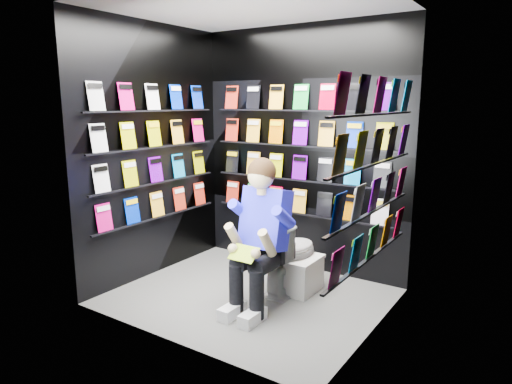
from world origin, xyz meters
The scene contains 14 objects.
floor centered at (0.00, 0.00, 0.00)m, with size 2.40×2.40×0.00m, color #5D5D5A.
ceiling centered at (0.00, 0.00, 2.60)m, with size 2.40×2.40×0.00m, color white.
wall_back centered at (0.00, 1.00, 1.30)m, with size 2.40×0.04×2.60m, color black.
wall_front centered at (0.00, -1.00, 1.30)m, with size 2.40×0.04×2.60m, color black.
wall_left centered at (-1.20, 0.00, 1.30)m, with size 0.04×2.00×2.60m, color black.
wall_right centered at (1.20, 0.00, 1.30)m, with size 0.04×2.00×2.60m, color black.
comics_back centered at (0.00, 0.97, 1.31)m, with size 2.10×0.06×1.37m, color #C40028, non-canonical shape.
comics_left centered at (-1.17, 0.00, 1.31)m, with size 0.06×1.70×1.37m, color #C40028, non-canonical shape.
comics_right centered at (1.17, 0.00, 1.31)m, with size 0.06×1.70×1.37m, color #C40028, non-canonical shape.
toilet centered at (0.22, 0.34, 0.37)m, with size 0.42×0.75×0.73m, color white.
longbox centered at (0.38, 0.39, 0.15)m, with size 0.23×0.41×0.31m, color silver.
longbox_lid centered at (0.38, 0.39, 0.33)m, with size 0.25×0.43×0.03m, color silver.
reader centered at (0.22, -0.04, 0.79)m, with size 0.55×0.80×1.48m, color #2422DA, non-canonical shape.
held_comic centered at (0.22, -0.39, 0.58)m, with size 0.24×0.01×0.17m, color green.
Camera 1 is at (2.30, -3.32, 1.81)m, focal length 32.00 mm.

